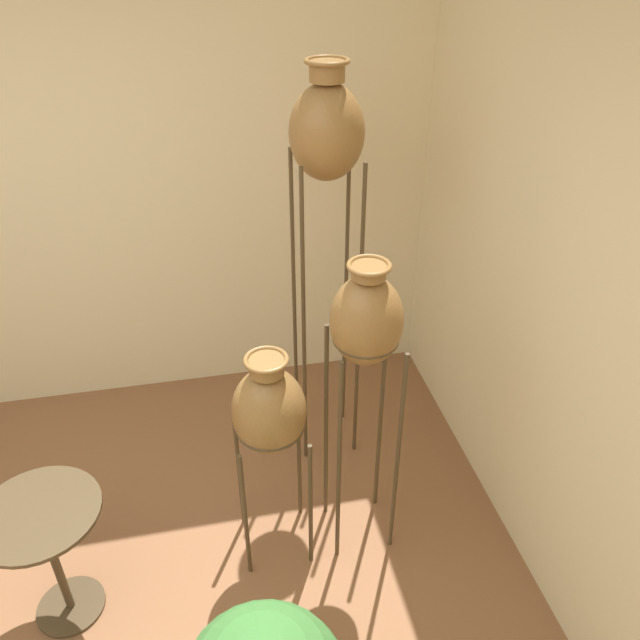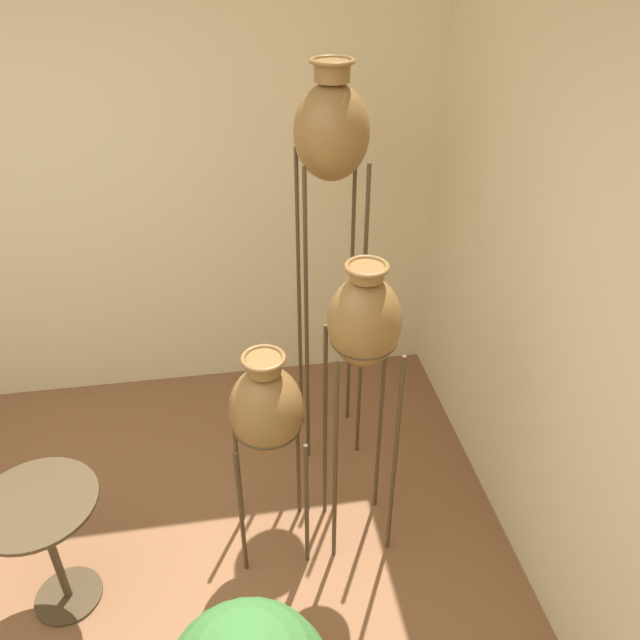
{
  "view_description": "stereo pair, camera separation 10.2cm",
  "coord_description": "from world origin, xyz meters",
  "px_view_note": "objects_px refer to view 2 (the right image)",
  "views": [
    {
      "loc": [
        0.85,
        -1.2,
        2.58
      ],
      "look_at": [
        1.31,
        1.02,
        1.12
      ],
      "focal_mm": 35.0,
      "sensor_mm": 36.0,
      "label": 1
    },
    {
      "loc": [
        0.95,
        -1.22,
        2.58
      ],
      "look_at": [
        1.31,
        1.02,
        1.12
      ],
      "focal_mm": 35.0,
      "sensor_mm": 36.0,
      "label": 2
    }
  ],
  "objects_px": {
    "vase_stand_tall": "(331,141)",
    "vase_stand_short": "(266,410)",
    "vase_stand_medium": "(364,327)",
    "side_table": "(45,530)"
  },
  "relations": [
    {
      "from": "vase_stand_tall",
      "to": "vase_stand_short",
      "type": "distance_m",
      "value": 1.21
    },
    {
      "from": "vase_stand_medium",
      "to": "side_table",
      "type": "bearing_deg",
      "value": -172.97
    },
    {
      "from": "vase_stand_short",
      "to": "side_table",
      "type": "xyz_separation_m",
      "value": [
        -0.95,
        -0.17,
        -0.37
      ]
    },
    {
      "from": "vase_stand_short",
      "to": "side_table",
      "type": "bearing_deg",
      "value": -169.83
    },
    {
      "from": "vase_stand_short",
      "to": "vase_stand_medium",
      "type": "bearing_deg",
      "value": -0.4
    },
    {
      "from": "vase_stand_tall",
      "to": "vase_stand_medium",
      "type": "bearing_deg",
      "value": -88.46
    },
    {
      "from": "vase_stand_tall",
      "to": "side_table",
      "type": "bearing_deg",
      "value": -147.65
    },
    {
      "from": "vase_stand_medium",
      "to": "vase_stand_short",
      "type": "xyz_separation_m",
      "value": [
        -0.41,
        0.0,
        -0.38
      ]
    },
    {
      "from": "vase_stand_tall",
      "to": "vase_stand_medium",
      "type": "height_order",
      "value": "vase_stand_tall"
    },
    {
      "from": "vase_stand_short",
      "to": "vase_stand_tall",
      "type": "bearing_deg",
      "value": 60.09
    }
  ]
}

